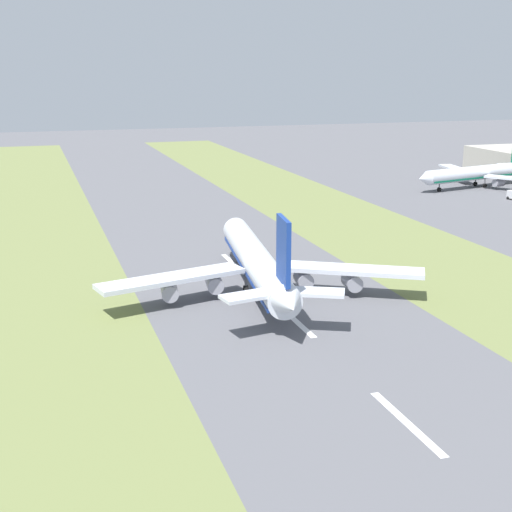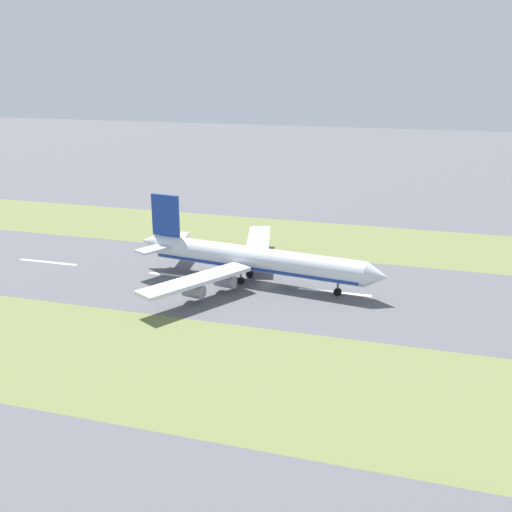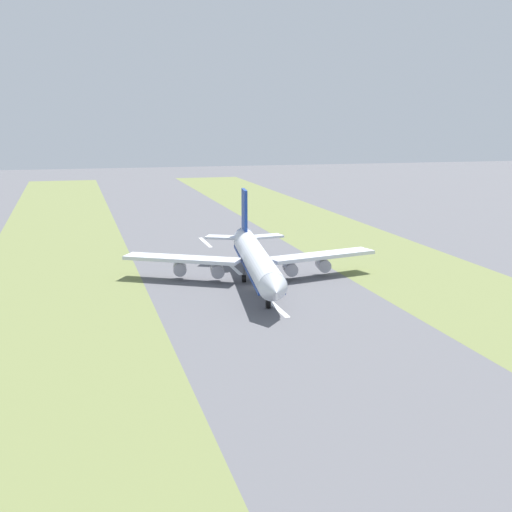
# 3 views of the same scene
# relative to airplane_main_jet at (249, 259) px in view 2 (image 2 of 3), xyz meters

# --- Properties ---
(ground_plane) EXTENTS (800.00, 800.00, 0.00)m
(ground_plane) POSITION_rel_airplane_main_jet_xyz_m (1.23, 5.13, -6.02)
(ground_plane) COLOR #56565B
(grass_median_west) EXTENTS (40.00, 600.00, 0.01)m
(grass_median_west) POSITION_rel_airplane_main_jet_xyz_m (-43.77, 5.13, -6.02)
(grass_median_west) COLOR olive
(grass_median_west) RESTS_ON ground
(grass_median_east) EXTENTS (40.00, 600.00, 0.01)m
(grass_median_east) POSITION_rel_airplane_main_jet_xyz_m (46.23, 5.13, -6.02)
(grass_median_east) COLOR olive
(grass_median_east) RESTS_ON ground
(centreline_dash_near) EXTENTS (1.20, 18.00, 0.01)m
(centreline_dash_near) POSITION_rel_airplane_main_jet_xyz_m (1.23, -58.11, -6.01)
(centreline_dash_near) COLOR silver
(centreline_dash_near) RESTS_ON ground
(centreline_dash_mid) EXTENTS (1.20, 18.00, 0.01)m
(centreline_dash_mid) POSITION_rel_airplane_main_jet_xyz_m (1.23, -18.11, -6.01)
(centreline_dash_mid) COLOR silver
(centreline_dash_mid) RESTS_ON ground
(centreline_dash_far) EXTENTS (1.20, 18.00, 0.01)m
(centreline_dash_far) POSITION_rel_airplane_main_jet_xyz_m (1.23, 21.89, -6.01)
(centreline_dash_far) COLOR silver
(centreline_dash_far) RESTS_ON ground
(airplane_main_jet) EXTENTS (63.55, 67.13, 20.20)m
(airplane_main_jet) POSITION_rel_airplane_main_jet_xyz_m (0.00, 0.00, 0.00)
(airplane_main_jet) COLOR silver
(airplane_main_jet) RESTS_ON ground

